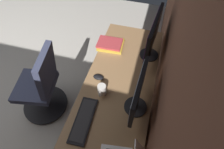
# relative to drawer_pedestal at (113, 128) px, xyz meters

# --- Properties ---
(wall_back) EXTENTS (5.00, 0.10, 2.60)m
(wall_back) POSITION_rel_drawer_pedestal_xyz_m (-0.18, 0.38, 0.95)
(wall_back) COLOR brown
(wall_back) RESTS_ON ground
(desk) EXTENTS (1.90, 0.67, 0.73)m
(desk) POSITION_rel_drawer_pedestal_xyz_m (-0.22, -0.03, 0.31)
(desk) COLOR #936D47
(desk) RESTS_ON ground
(drawer_pedestal) EXTENTS (0.40, 0.51, 0.69)m
(drawer_pedestal) POSITION_rel_drawer_pedestal_xyz_m (0.00, 0.00, 0.00)
(drawer_pedestal) COLOR #936D47
(drawer_pedestal) RESTS_ON ground
(monitor_primary) EXTENTS (0.56, 0.20, 0.47)m
(monitor_primary) POSITION_rel_drawer_pedestal_xyz_m (-0.75, 0.19, 0.65)
(monitor_primary) COLOR black
(monitor_primary) RESTS_ON desk
(monitor_secondary) EXTENTS (0.49, 0.20, 0.40)m
(monitor_secondary) POSITION_rel_drawer_pedestal_xyz_m (-0.09, 0.17, 0.62)
(monitor_secondary) COLOR black
(monitor_secondary) RESTS_ON desk
(keyboard_main) EXTENTS (0.43, 0.16, 0.02)m
(keyboard_main) POSITION_rel_drawer_pedestal_xyz_m (0.15, -0.22, 0.39)
(keyboard_main) COLOR black
(keyboard_main) RESTS_ON desk
(mouse_spare) EXTENTS (0.06, 0.10, 0.03)m
(mouse_spare) POSITION_rel_drawer_pedestal_xyz_m (-0.31, -0.24, 0.40)
(mouse_spare) COLOR black
(mouse_spare) RESTS_ON desk
(book_stack_near) EXTENTS (0.25, 0.30, 0.06)m
(book_stack_near) POSITION_rel_drawer_pedestal_xyz_m (-0.78, -0.25, 0.41)
(book_stack_near) COLOR gold
(book_stack_near) RESTS_ON desk
(coffee_mug) EXTENTS (0.12, 0.08, 0.11)m
(coffee_mug) POSITION_rel_drawer_pedestal_xyz_m (-0.15, -0.15, 0.44)
(coffee_mug) COLOR silver
(coffee_mug) RESTS_ON desk
(office_chair) EXTENTS (0.56, 0.59, 0.97)m
(office_chair) POSITION_rel_drawer_pedestal_xyz_m (-0.21, -0.90, 0.11)
(office_chair) COLOR #383D56
(office_chair) RESTS_ON ground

